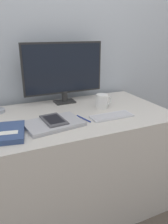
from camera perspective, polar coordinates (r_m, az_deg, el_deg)
ground_plane at (r=1.82m, az=-0.21°, el=-24.78°), size 10.00×10.00×0.00m
wall_back at (r=1.83m, az=-7.91°, el=17.43°), size 3.60×0.05×2.40m
desk at (r=1.67m, az=-2.03°, el=-12.66°), size 1.28×0.75×0.76m
monitor at (r=1.68m, az=-5.34°, el=10.76°), size 0.62×0.11×0.46m
keyboard at (r=1.44m, az=7.24°, el=-1.05°), size 0.28×0.11×0.01m
laptop at (r=1.32m, az=-7.94°, el=-3.00°), size 0.36×0.26×0.02m
ereader at (r=1.33m, az=-7.94°, el=-2.02°), size 0.14×0.21×0.01m
notebook at (r=1.26m, az=-19.12°, el=-5.04°), size 0.21×0.28×0.03m
coffee_mug at (r=1.60m, az=4.75°, el=2.84°), size 0.12×0.09×0.10m
pen at (r=1.40m, az=-0.12°, el=-1.73°), size 0.04×0.14×0.01m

